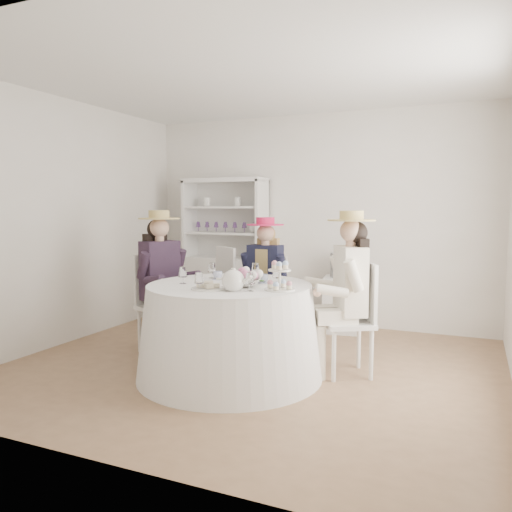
% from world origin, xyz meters
% --- Properties ---
extents(ground, '(4.50, 4.50, 0.00)m').
position_xyz_m(ground, '(0.00, 0.00, 0.00)').
color(ground, brown).
rests_on(ground, ground).
extents(ceiling, '(4.50, 4.50, 0.00)m').
position_xyz_m(ceiling, '(0.00, 0.00, 2.70)').
color(ceiling, white).
rests_on(ceiling, wall_back).
extents(wall_back, '(4.50, 0.00, 4.50)m').
position_xyz_m(wall_back, '(0.00, 2.00, 1.35)').
color(wall_back, silver).
rests_on(wall_back, ground).
extents(wall_front, '(4.50, 0.00, 4.50)m').
position_xyz_m(wall_front, '(0.00, -2.00, 1.35)').
color(wall_front, silver).
rests_on(wall_front, ground).
extents(wall_left, '(0.00, 4.50, 4.50)m').
position_xyz_m(wall_left, '(-2.25, 0.00, 1.35)').
color(wall_left, silver).
rests_on(wall_left, ground).
extents(tea_table, '(1.65, 1.65, 0.84)m').
position_xyz_m(tea_table, '(-0.07, -0.32, 0.42)').
color(tea_table, white).
rests_on(tea_table, ground).
extents(hutch, '(1.16, 0.52, 1.89)m').
position_xyz_m(hutch, '(-1.16, 1.77, 0.67)').
color(hutch, silver).
rests_on(hutch, ground).
extents(side_table, '(0.49, 0.49, 0.67)m').
position_xyz_m(side_table, '(0.45, 1.68, 0.33)').
color(side_table, silver).
rests_on(side_table, ground).
extents(hatbox, '(0.39, 0.39, 0.29)m').
position_xyz_m(hatbox, '(0.45, 1.68, 0.81)').
color(hatbox, black).
rests_on(hatbox, side_table).
extents(guest_left, '(0.62, 0.56, 1.48)m').
position_xyz_m(guest_left, '(-1.05, 0.06, 0.84)').
color(guest_left, silver).
rests_on(guest_left, ground).
extents(guest_mid, '(0.51, 0.53, 1.40)m').
position_xyz_m(guest_mid, '(-0.17, 0.73, 0.79)').
color(guest_mid, silver).
rests_on(guest_mid, ground).
extents(guest_right, '(0.63, 0.58, 1.48)m').
position_xyz_m(guest_right, '(0.88, 0.13, 0.84)').
color(guest_right, silver).
rests_on(guest_right, ground).
extents(spare_chair, '(0.61, 0.61, 1.07)m').
position_xyz_m(spare_chair, '(-0.60, 0.88, 0.57)').
color(spare_chair, silver).
rests_on(spare_chair, ground).
extents(teacup_a, '(0.10, 0.10, 0.07)m').
position_xyz_m(teacup_a, '(-0.30, -0.12, 0.87)').
color(teacup_a, white).
rests_on(teacup_a, tea_table).
extents(teacup_b, '(0.08, 0.08, 0.06)m').
position_xyz_m(teacup_b, '(-0.02, -0.02, 0.87)').
color(teacup_b, white).
rests_on(teacup_b, tea_table).
extents(teacup_c, '(0.10, 0.10, 0.07)m').
position_xyz_m(teacup_c, '(0.18, -0.15, 0.87)').
color(teacup_c, white).
rests_on(teacup_c, tea_table).
extents(flower_bowl, '(0.27, 0.27, 0.06)m').
position_xyz_m(flower_bowl, '(0.13, -0.40, 0.86)').
color(flower_bowl, white).
rests_on(flower_bowl, tea_table).
extents(flower_arrangement, '(0.20, 0.20, 0.07)m').
position_xyz_m(flower_arrangement, '(0.12, -0.34, 0.93)').
color(flower_arrangement, '#CC6695').
rests_on(flower_arrangement, tea_table).
extents(table_teapot, '(0.26, 0.19, 0.20)m').
position_xyz_m(table_teapot, '(0.12, -0.63, 0.92)').
color(table_teapot, white).
rests_on(table_teapot, tea_table).
extents(sandwich_plate, '(0.29, 0.29, 0.06)m').
position_xyz_m(sandwich_plate, '(-0.10, -0.64, 0.85)').
color(sandwich_plate, white).
rests_on(sandwich_plate, tea_table).
extents(cupcake_stand, '(0.25, 0.25, 0.23)m').
position_xyz_m(cupcake_stand, '(0.45, -0.45, 0.92)').
color(cupcake_stand, white).
rests_on(cupcake_stand, tea_table).
extents(stemware_set, '(0.86, 0.90, 0.15)m').
position_xyz_m(stemware_set, '(-0.07, -0.32, 0.91)').
color(stemware_set, white).
rests_on(stemware_set, tea_table).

